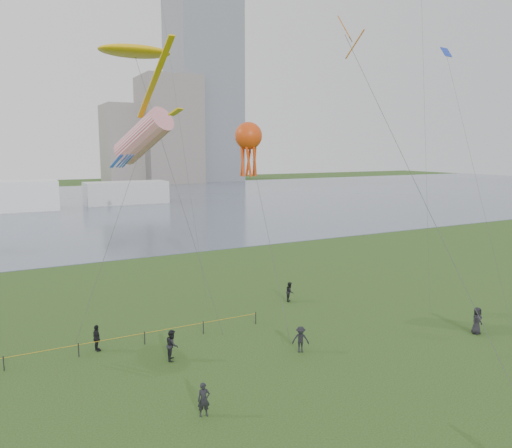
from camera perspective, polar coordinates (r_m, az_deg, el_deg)
name	(u,v)px	position (r m, az deg, el deg)	size (l,w,h in m)	color
ground_plane	(367,440)	(23.63, 12.59, -22.98)	(400.00, 400.00, 0.00)	#1F3B12
lake	(60,206)	(116.46, -21.51, 1.93)	(400.00, 120.00, 0.08)	slate
tower	(202,21)	(203.64, -6.19, 22.07)	(24.00, 24.00, 120.00)	slate
building_mid	(169,130)	(186.87, -9.90, 10.50)	(20.00, 20.00, 38.00)	slate
building_low	(127,144)	(188.60, -14.53, 8.82)	(16.00, 18.00, 28.00)	gray
pavilion_right	(126,193)	(116.73, -14.62, 3.49)	(18.00, 7.00, 5.00)	silver
spectator_a	(172,345)	(30.48, -9.56, -13.46)	(0.88, 0.69, 1.82)	black
spectator_b	(301,339)	(31.26, 5.12, -13.00)	(1.05, 0.60, 1.62)	black
spectator_c	(97,338)	(32.76, -17.73, -12.31)	(0.97, 0.40, 1.66)	black
spectator_d	(477,321)	(37.06, 23.93, -10.05)	(0.90, 0.58, 1.83)	black
spectator_f	(204,400)	(24.57, -5.99, -19.34)	(0.58, 0.38, 1.60)	black
spectator_g	(290,292)	(41.00, 3.89, -7.72)	(0.77, 0.60, 1.59)	black
kite_stingray	(135,52)	(36.42, -13.62, 18.52)	(6.21, 10.01, 19.19)	#3F3F42
kite_windsock	(143,137)	(34.82, -12.77, 9.71)	(7.13, 5.12, 15.03)	#3F3F42
kite_octopus	(248,137)	(36.26, -0.86, 9.88)	(1.96, 7.51, 14.20)	#3F3F42
kite_delta	(354,48)	(30.08, 11.16, 19.14)	(3.53, 11.40, 19.62)	#3F3F42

